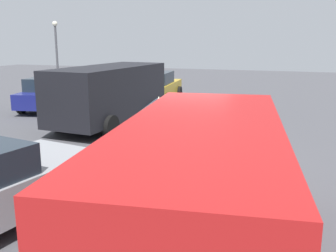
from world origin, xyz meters
name	(u,v)px	position (x,y,z in m)	size (l,w,h in m)	color
ground_plane	(179,162)	(0.00, 0.00, 0.00)	(60.00, 60.00, 0.00)	#47474C
art_car_decorated	(180,134)	(0.07, 0.01, 0.71)	(4.58, 2.55, 1.68)	#D8BC7F
parked_van_behind_right	(109,92)	(3.23, 3.61, 1.17)	(5.34, 2.48, 2.08)	black
parked_van_row_back_far	(202,183)	(-4.03, -1.58, 1.11)	(5.54, 2.78, 1.96)	#B21919
parked_sedan_far_left	(54,93)	(5.40, 7.44, 0.69)	(4.52, 2.63, 1.41)	navy
parked_sedan_near_left	(154,87)	(8.41, 3.90, 0.75)	(4.27, 2.37, 1.50)	gold
lot_lamp_post	(57,50)	(9.54, 10.08, 2.43)	(0.28, 0.28, 3.96)	#4C4C51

